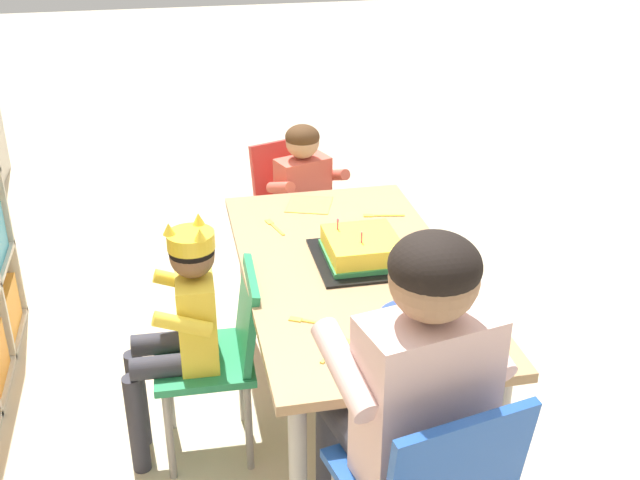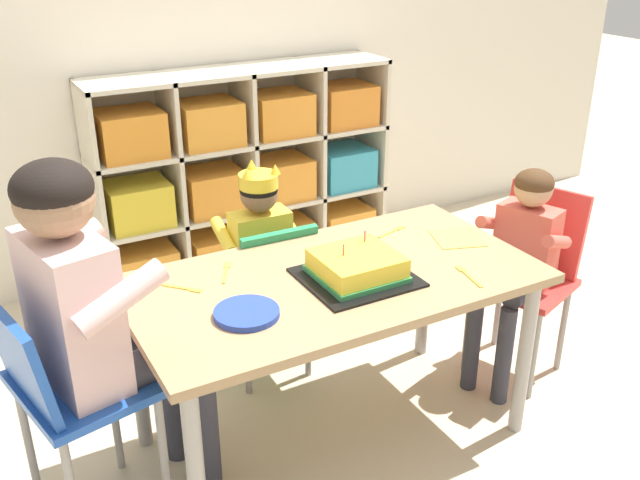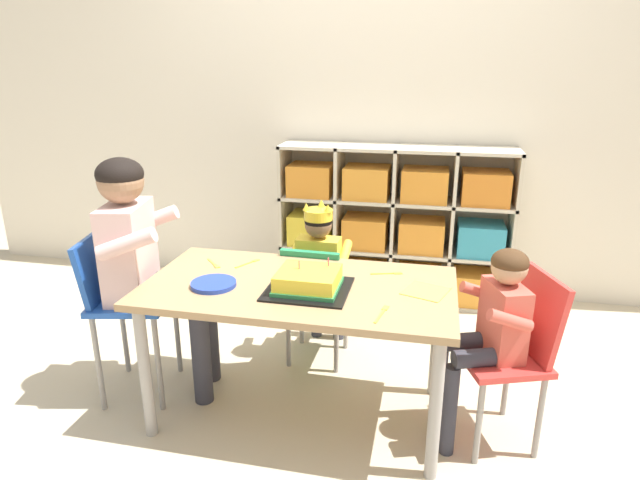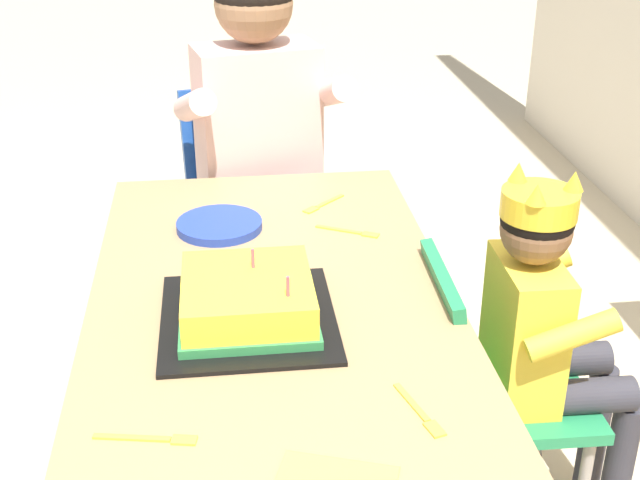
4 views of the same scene
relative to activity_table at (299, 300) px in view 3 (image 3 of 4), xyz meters
name	(u,v)px [view 3 (image 3 of 4)]	position (x,y,z in m)	size (l,w,h in m)	color
ground	(301,412)	(0.00, 0.00, -0.54)	(16.00, 16.00, 0.00)	beige
classroom_back_wall	(359,73)	(0.00, 1.54, 0.86)	(5.57, 0.10, 2.80)	beige
storage_cubby_shelf	(394,230)	(0.28, 1.32, -0.08)	(1.43, 0.30, 0.98)	beige
activity_table	(299,300)	(0.00, 0.00, 0.00)	(1.25, 0.66, 0.61)	#A37F56
classroom_chair_blue	(315,294)	(-0.03, 0.42, -0.16)	(0.31, 0.33, 0.64)	#238451
child_with_crown	(321,261)	(-0.02, 0.53, -0.03)	(0.30, 0.31, 0.83)	yellow
classroom_chair_adult_side	(122,295)	(-0.81, 0.00, -0.06)	(0.41, 0.43, 0.75)	#1E4CA8
adult_helper_seated	(144,252)	(-0.70, 0.03, 0.14)	(0.46, 0.45, 1.09)	beige
classroom_chair_guest_side	(514,346)	(0.85, 0.02, -0.12)	(0.41, 0.41, 0.70)	red
guest_at_table_side	(491,323)	(0.75, -0.01, -0.02)	(0.34, 0.34, 0.81)	#D15647
birthday_cake_on_tray	(308,282)	(0.05, -0.05, 0.10)	(0.32, 0.30, 0.12)	black
paper_plate_stack	(214,284)	(-0.33, -0.09, 0.08)	(0.18, 0.18, 0.02)	#233DA3
paper_napkin_square	(426,291)	(0.50, 0.04, 0.07)	(0.16, 0.16, 0.00)	#F4DB4C
fork_beside_plate_stack	(214,264)	(-0.43, 0.14, 0.07)	(0.10, 0.10, 0.00)	yellow
fork_by_napkin	(382,313)	(0.36, -0.20, 0.07)	(0.04, 0.15, 0.00)	yellow
fork_scattered_mid_table	(249,263)	(-0.28, 0.18, 0.07)	(0.08, 0.13, 0.00)	yellow
fork_near_child_seat	(389,273)	(0.34, 0.19, 0.07)	(0.13, 0.05, 0.00)	yellow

